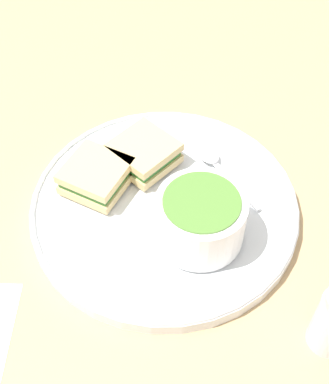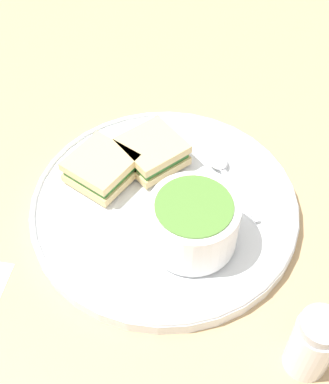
{
  "view_description": "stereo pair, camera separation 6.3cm",
  "coord_description": "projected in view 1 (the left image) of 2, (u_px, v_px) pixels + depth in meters",
  "views": [
    {
      "loc": [
        -0.4,
        -0.03,
        0.52
      ],
      "look_at": [
        0.0,
        0.0,
        0.04
      ],
      "focal_mm": 50.0,
      "sensor_mm": 36.0,
      "label": 1
    },
    {
      "loc": [
        -0.39,
        -0.1,
        0.52
      ],
      "look_at": [
        0.0,
        0.0,
        0.04
      ],
      "focal_mm": 50.0,
      "sensor_mm": 36.0,
      "label": 2
    }
  ],
  "objects": [
    {
      "name": "ground_plane",
      "position": [
        164.0,
        212.0,
        0.66
      ],
      "size": [
        2.4,
        2.4,
        0.0
      ],
      "primitive_type": "plane",
      "color": "tan"
    },
    {
      "name": "sandwich_half_far",
      "position": [
        96.0,
        176.0,
        0.65
      ],
      "size": [
        0.09,
        0.09,
        0.03
      ],
      "rotation": [
        0.0,
        0.0,
        1.18
      ],
      "color": "#DBBC7F",
      "rests_on": "plate"
    },
    {
      "name": "soup_bowl",
      "position": [
        200.0,
        219.0,
        0.59
      ],
      "size": [
        0.1,
        0.1,
        0.06
      ],
      "color": "white",
      "rests_on": "plate"
    },
    {
      "name": "sandwich_half_near",
      "position": [
        144.0,
        153.0,
        0.67
      ],
      "size": [
        0.1,
        0.1,
        0.03
      ],
      "rotation": [
        0.0,
        0.0,
        0.89
      ],
      "color": "#DBBC7F",
      "rests_on": "plate"
    },
    {
      "name": "spoon",
      "position": [
        213.0,
        160.0,
        0.68
      ],
      "size": [
        0.1,
        0.09,
        0.01
      ],
      "rotation": [
        0.0,
        0.0,
        6.94
      ],
      "color": "silver",
      "rests_on": "plate"
    },
    {
      "name": "plate",
      "position": [
        164.0,
        206.0,
        0.65
      ],
      "size": [
        0.32,
        0.32,
        0.02
      ],
      "color": "white",
      "rests_on": "ground_plane"
    }
  ]
}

